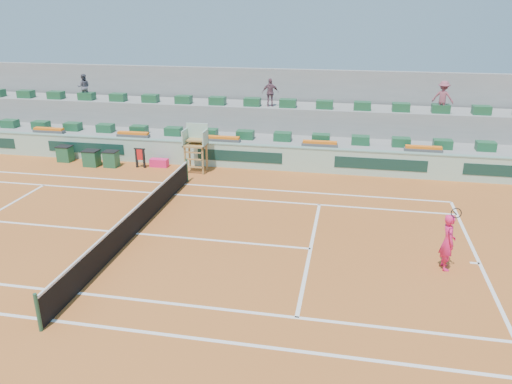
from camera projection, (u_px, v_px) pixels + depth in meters
ground at (136, 234)px, 18.29m from camera, size 90.00×90.00×0.00m
seating_tier_lower at (214, 143)px, 27.91m from camera, size 36.00×4.00×1.20m
seating_tier_upper at (221, 125)px, 29.14m from camera, size 36.00×2.40×2.60m
stadium_back_wall at (227, 105)px, 30.29m from camera, size 36.00×0.40×4.40m
player_bag at (159, 163)px, 25.82m from camera, size 0.93×0.41×0.41m
spectator_left at (84, 87)px, 29.36m from camera, size 0.89×0.80×1.50m
spectator_mid at (270, 92)px, 27.37m from camera, size 0.95×0.54×1.53m
spectator_right at (443, 97)px, 25.57m from camera, size 1.22×0.94×1.66m
court_lines at (136, 234)px, 18.29m from camera, size 23.89×11.09×0.01m
tennis_net at (135, 221)px, 18.10m from camera, size 0.10×11.97×1.10m
advertising_hoarding at (203, 154)px, 25.87m from camera, size 36.00×0.34×1.26m
umpire_chair at (196, 141)px, 24.64m from camera, size 1.10×0.90×2.40m
seat_row_lower at (209, 133)px, 26.80m from camera, size 32.90×0.60×0.44m
seat_row_upper at (217, 101)px, 28.05m from camera, size 32.90×0.60×0.44m
flower_planters at (177, 137)px, 26.36m from camera, size 26.80×0.36×0.28m
drink_cooler_a at (111, 159)px, 25.73m from camera, size 0.71×0.62×0.84m
drink_cooler_b at (92, 158)px, 25.87m from camera, size 0.79×0.68×0.84m
drink_cooler_c at (65, 154)px, 26.64m from camera, size 0.75×0.65×0.84m
towel_rack at (140, 156)px, 25.52m from camera, size 0.59×0.10×1.03m
tennis_player at (448, 242)px, 15.57m from camera, size 0.51×0.92×2.28m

